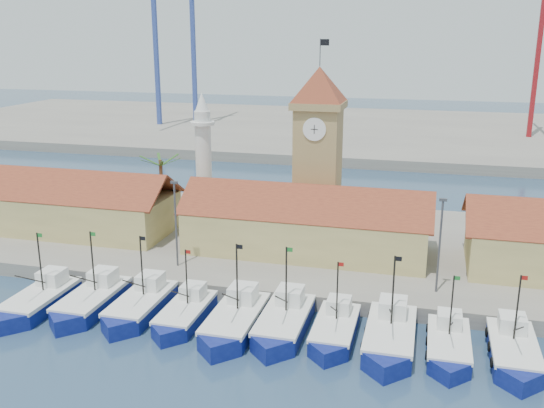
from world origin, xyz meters
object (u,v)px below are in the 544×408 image
(boat_5, at_px, (283,324))
(minaret, at_px, (204,157))
(boat_0, at_px, (38,302))
(clock_tower, at_px, (318,148))

(boat_5, bearing_deg, minaret, 123.61)
(boat_0, distance_m, clock_tower, 34.28)
(boat_0, relative_size, boat_5, 0.97)
(boat_0, relative_size, minaret, 0.62)
(boat_0, height_order, minaret, minaret)
(clock_tower, bearing_deg, boat_5, -86.37)
(boat_0, height_order, clock_tower, clock_tower)
(clock_tower, height_order, minaret, clock_tower)
(boat_5, relative_size, clock_tower, 0.46)
(boat_5, distance_m, minaret, 31.01)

